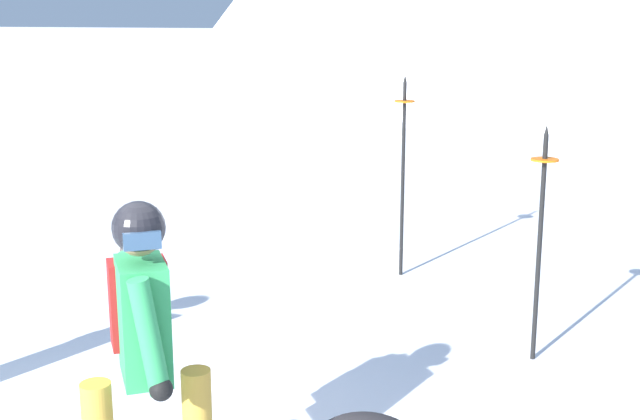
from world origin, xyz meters
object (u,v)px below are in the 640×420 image
at_px(snowboarder_main, 145,360).
at_px(piste_marker_far, 403,163).
at_px(piste_marker_near, 541,228).
at_px(rock_dark, 136,252).

relative_size(snowboarder_main, piste_marker_far, 0.86).
xyz_separation_m(snowboarder_main, piste_marker_near, (1.54, 2.90, 0.11)).
height_order(snowboarder_main, piste_marker_near, piste_marker_near).
height_order(piste_marker_near, piste_marker_far, piste_marker_far).
relative_size(piste_marker_near, piste_marker_far, 0.90).
distance_m(snowboarder_main, piste_marker_far, 4.60).
distance_m(piste_marker_near, rock_dark, 4.82).
bearing_deg(piste_marker_far, rock_dark, -175.56).
distance_m(snowboarder_main, piste_marker_near, 3.28).
distance_m(piste_marker_far, rock_dark, 3.18).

